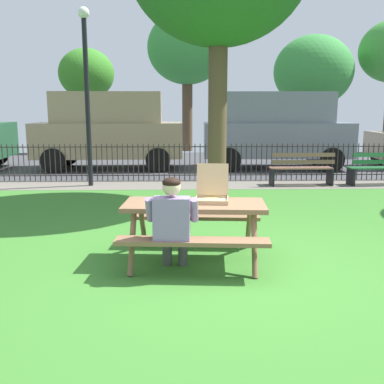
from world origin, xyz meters
The scene contains 15 objects.
ground centered at (0.00, 1.42, -0.01)m, with size 28.00×10.83×0.02m, color #3A7A2B.
cobblestone_walkway centered at (0.00, 6.13, 0.00)m, with size 28.00×1.40×0.01m, color slate.
street_asphalt centered at (0.00, 10.73, -0.01)m, with size 28.00×7.79×0.01m, color #424247.
picnic_table_foreground centered at (-0.43, 0.34, 0.60)m, with size 1.90×1.60×0.79m.
pizza_box_open centered at (-0.20, 0.45, 0.86)m, with size 0.47×0.51×0.47m.
adult_at_table centered at (-0.70, -0.14, 0.66)m, with size 0.62×0.61×1.19m.
iron_fence_streetside centered at (0.00, 6.83, 0.51)m, with size 21.62×0.03×1.01m.
park_bench_center centered at (2.50, 5.99, 0.42)m, with size 1.61×0.49×0.85m.
park_bench_right centered at (4.54, 5.99, 0.42)m, with size 1.62×0.57×0.85m.
lamp_post_walkway centered at (-2.91, 6.09, 2.63)m, with size 0.28×0.28×4.35m.
parked_car_center centered at (-2.92, 9.35, 1.31)m, with size 4.74×2.15×2.46m.
parked_car_right centered at (2.53, 9.35, 1.31)m, with size 4.77×2.22×2.46m.
far_tree_midleft centered at (-4.82, 15.46, 3.42)m, with size 2.47×2.47×4.59m.
far_tree_center centered at (-0.28, 15.46, 4.56)m, with size 3.57×3.57×6.21m.
far_tree_midright centered at (5.45, 15.46, 3.58)m, with size 3.57×3.57×5.21m.
Camera 1 is at (-0.60, -5.19, 1.96)m, focal length 41.47 mm.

